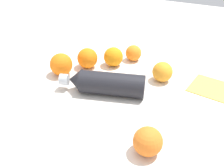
{
  "coord_description": "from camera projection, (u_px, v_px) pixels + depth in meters",
  "views": [
    {
      "loc": [
        0.62,
        0.32,
        0.49
      ],
      "look_at": [
        -0.03,
        0.02,
        0.04
      ],
      "focal_mm": 42.83,
      "sensor_mm": 36.0,
      "label": 1
    }
  ],
  "objects": [
    {
      "name": "ground_plane",
      "position": [
        103.0,
        97.0,
        0.85
      ],
      "size": [
        2.4,
        2.4,
        0.0
      ],
      "primitive_type": "plane",
      "color": "silver"
    },
    {
      "name": "water_bottle",
      "position": [
        105.0,
        83.0,
        0.85
      ],
      "size": [
        0.14,
        0.28,
        0.07
      ],
      "rotation": [
        0.0,
        0.0,
        4.98
      ],
      "color": "black",
      "rests_on": "ground_plane"
    },
    {
      "name": "orange_0",
      "position": [
        148.0,
        141.0,
        0.63
      ],
      "size": [
        0.07,
        0.07,
        0.07
      ],
      "primitive_type": "sphere",
      "color": "orange",
      "rests_on": "ground_plane"
    },
    {
      "name": "orange_1",
      "position": [
        87.0,
        58.0,
        1.0
      ],
      "size": [
        0.08,
        0.08,
        0.08
      ],
      "primitive_type": "sphere",
      "color": "orange",
      "rests_on": "ground_plane"
    },
    {
      "name": "orange_2",
      "position": [
        133.0,
        53.0,
        1.05
      ],
      "size": [
        0.06,
        0.06,
        0.06
      ],
      "primitive_type": "sphere",
      "color": "orange",
      "rests_on": "ground_plane"
    },
    {
      "name": "orange_3",
      "position": [
        162.0,
        72.0,
        0.92
      ],
      "size": [
        0.07,
        0.07,
        0.07
      ],
      "primitive_type": "sphere",
      "color": "orange",
      "rests_on": "ground_plane"
    },
    {
      "name": "orange_4",
      "position": [
        113.0,
        57.0,
        1.01
      ],
      "size": [
        0.07,
        0.07,
        0.07
      ],
      "primitive_type": "sphere",
      "color": "orange",
      "rests_on": "ground_plane"
    },
    {
      "name": "orange_5",
      "position": [
        61.0,
        64.0,
        0.95
      ],
      "size": [
        0.08,
        0.08,
        0.08
      ],
      "primitive_type": "sphere",
      "color": "orange",
      "rests_on": "ground_plane"
    },
    {
      "name": "folded_napkin",
      "position": [
        214.0,
        88.0,
        0.89
      ],
      "size": [
        0.15,
        0.17,
        0.01
      ],
      "primitive_type": "cube",
      "rotation": [
        0.0,
        0.0,
        -0.16
      ],
      "color": "#E5B24C",
      "rests_on": "ground_plane"
    }
  ]
}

